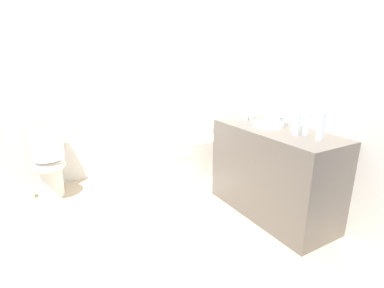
{
  "coord_description": "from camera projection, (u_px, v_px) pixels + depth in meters",
  "views": [
    {
      "loc": [
        -1.02,
        -2.44,
        1.58
      ],
      "look_at": [
        0.44,
        0.08,
        0.67
      ],
      "focal_mm": 27.49,
      "sensor_mm": 36.0,
      "label": 1
    }
  ],
  "objects": [
    {
      "name": "drinking_glass_2",
      "position": [
        247.0,
        114.0,
        3.24
      ],
      "size": [
        0.06,
        0.06,
        0.08
      ],
      "primitive_type": "cylinder",
      "color": "white",
      "rests_on": "vanity_counter"
    },
    {
      "name": "drinking_glass_0",
      "position": [
        294.0,
        127.0,
        2.69
      ],
      "size": [
        0.06,
        0.06,
        0.08
      ],
      "primitive_type": "cylinder",
      "color": "white",
      "rests_on": "vanity_counter"
    },
    {
      "name": "wall_back_tiled",
      "position": [
        111.0,
        80.0,
        3.74
      ],
      "size": [
        3.02,
        0.1,
        2.5
      ],
      "primitive_type": "cube",
      "color": "silver",
      "rests_on": "ground_plane"
    },
    {
      "name": "toilet_paper_roll",
      "position": [
        29.0,
        194.0,
        3.31
      ],
      "size": [
        0.11,
        0.11,
        0.12
      ],
      "primitive_type": "cylinder",
      "color": "white",
      "rests_on": "ground_plane"
    },
    {
      "name": "water_bottle_4",
      "position": [
        252.0,
        111.0,
        3.15
      ],
      "size": [
        0.06,
        0.06,
        0.2
      ],
      "color": "silver",
      "rests_on": "vanity_counter"
    },
    {
      "name": "water_bottle_1",
      "position": [
        320.0,
        126.0,
        2.41
      ],
      "size": [
        0.06,
        0.06,
        0.24
      ],
      "color": "silver",
      "rests_on": "vanity_counter"
    },
    {
      "name": "vanity_counter",
      "position": [
        273.0,
        172.0,
        2.91
      ],
      "size": [
        0.56,
        1.3,
        0.89
      ],
      "primitive_type": "cube",
      "color": "#6B6056",
      "rests_on": "ground_plane"
    },
    {
      "name": "water_bottle_2",
      "position": [
        240.0,
        110.0,
        3.21
      ],
      "size": [
        0.07,
        0.07,
        0.2
      ],
      "color": "silver",
      "rests_on": "vanity_counter"
    },
    {
      "name": "water_bottle_0",
      "position": [
        296.0,
        123.0,
        2.56
      ],
      "size": [
        0.06,
        0.06,
        0.22
      ],
      "color": "silver",
      "rests_on": "vanity_counter"
    },
    {
      "name": "toilet",
      "position": [
        49.0,
        163.0,
        3.31
      ],
      "size": [
        0.36,
        0.52,
        0.77
      ],
      "rotation": [
        0.0,
        0.0,
        -1.61
      ],
      "color": "white",
      "rests_on": "ground_plane"
    },
    {
      "name": "bathtub",
      "position": [
        161.0,
        156.0,
        3.9
      ],
      "size": [
        1.57,
        0.78,
        1.24
      ],
      "color": "silver",
      "rests_on": "ground_plane"
    },
    {
      "name": "sink_basin",
      "position": [
        268.0,
        124.0,
        2.86
      ],
      "size": [
        0.3,
        0.3,
        0.05
      ],
      "primitive_type": "cylinder",
      "color": "white",
      "rests_on": "vanity_counter"
    },
    {
      "name": "bath_mat",
      "position": [
        182.0,
        193.0,
        3.45
      ],
      "size": [
        0.59,
        0.38,
        0.01
      ],
      "primitive_type": "cube",
      "color": "white",
      "rests_on": "ground_plane"
    },
    {
      "name": "sink_faucet",
      "position": [
        281.0,
        121.0,
        2.94
      ],
      "size": [
        0.13,
        0.15,
        0.08
      ],
      "color": "#A6A6AB",
      "rests_on": "vanity_counter"
    },
    {
      "name": "drinking_glass_1",
      "position": [
        245.0,
        115.0,
        3.14
      ],
      "size": [
        0.07,
        0.07,
        0.1
      ],
      "primitive_type": "cylinder",
      "color": "white",
      "rests_on": "vanity_counter"
    },
    {
      "name": "ground_plane",
      "position": [
        158.0,
        216.0,
        2.98
      ],
      "size": [
        3.64,
        3.64,
        0.0
      ],
      "primitive_type": "plane",
      "color": "#C1AD8E"
    },
    {
      "name": "water_bottle_3",
      "position": [
        306.0,
        123.0,
        2.56
      ],
      "size": [
        0.06,
        0.06,
        0.22
      ],
      "color": "silver",
      "rests_on": "vanity_counter"
    },
    {
      "name": "wall_right_mirror",
      "position": [
        267.0,
        84.0,
        3.26
      ],
      "size": [
        0.1,
        3.04,
        2.5
      ],
      "primitive_type": "cube",
      "color": "silver",
      "rests_on": "ground_plane"
    }
  ]
}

